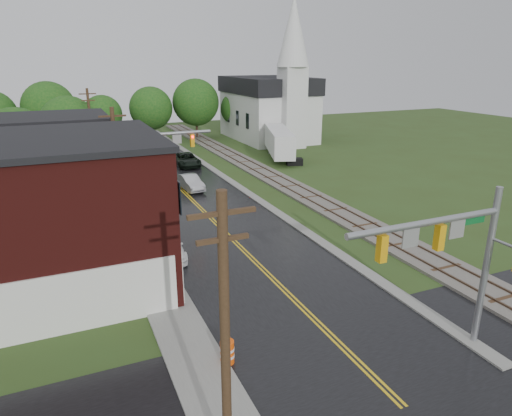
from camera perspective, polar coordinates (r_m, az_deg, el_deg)
ground at (r=18.84m, az=18.06°, el=-22.68°), size 160.00×160.00×0.00m
main_road at (r=43.19m, az=-8.77°, el=1.75°), size 10.00×90.00×0.02m
cross_road at (r=19.99m, az=14.11°, el=-19.56°), size 60.00×9.00×0.02m
curb_right at (r=49.32m, az=-4.22°, el=3.98°), size 0.80×70.00×0.12m
sidewalk_left at (r=37.41m, az=-15.94°, el=-1.35°), size 2.40×50.00×0.12m
brick_building at (r=26.47m, az=-27.06°, el=-1.26°), size 14.30×10.30×8.30m
yellow_house at (r=37.25m, az=-23.90°, el=2.84°), size 8.00×7.00×6.40m
darkred_building at (r=46.24m, az=-22.64°, el=4.46°), size 7.00×6.00×4.40m
church at (r=71.00m, az=1.90°, el=13.14°), size 10.40×18.40×20.00m
railroad at (r=50.95m, az=0.67°, el=4.61°), size 3.20×80.00×0.30m
traffic_signal_near at (r=19.70m, az=23.32°, el=-4.48°), size 7.34×0.30×7.20m
traffic_signal_far at (r=38.45m, az=-12.97°, el=7.10°), size 7.34×0.43×7.20m
utility_pole_a at (r=13.02m, az=-3.87°, el=-16.17°), size 1.80×0.28×9.00m
utility_pole_b at (r=33.18m, az=-16.91°, el=4.61°), size 1.80×0.28×9.00m
utility_pole_c at (r=54.78m, az=-19.91°, el=9.42°), size 1.80×0.28×9.00m
tree_left_c at (r=50.76m, az=-27.49°, el=7.60°), size 6.00×6.00×7.65m
tree_left_e at (r=56.55m, az=-22.16°, el=9.50°), size 6.40×6.40×8.16m
suv_dark at (r=54.37m, az=-8.65°, el=5.98°), size 2.70×5.53×1.52m
sedan_silver at (r=44.35m, az=-8.23°, el=3.17°), size 1.93×4.47×1.43m
pickup_white at (r=29.67m, az=-11.04°, el=-4.76°), size 2.12×4.71×1.34m
semi_trailer at (r=57.95m, az=2.91°, el=8.35°), size 6.01×11.61×3.65m
construction_barrel at (r=19.79m, az=-3.62°, el=-17.53°), size 0.71×0.71×1.04m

